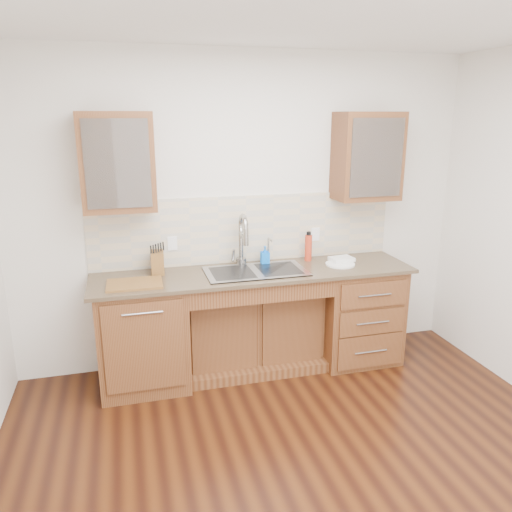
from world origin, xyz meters
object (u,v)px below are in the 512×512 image
object	(u,v)px
plate	(340,264)
cutting_board	(135,284)
soap_bottle	(265,255)
water_bottle	(308,248)
knife_block	(158,262)

from	to	relation	value
plate	cutting_board	size ratio (longest dim) A/B	0.61
soap_bottle	water_bottle	bearing A→B (deg)	3.97
knife_block	water_bottle	bearing A→B (deg)	4.99
plate	cutting_board	bearing A→B (deg)	-177.31
soap_bottle	plate	distance (m)	0.66
water_bottle	plate	world-z (taller)	water_bottle
soap_bottle	knife_block	distance (m)	0.93
water_bottle	plate	xyz separation A→B (m)	(0.22, -0.21, -0.11)
soap_bottle	cutting_board	xyz separation A→B (m)	(-1.13, -0.28, -0.07)
water_bottle	knife_block	xyz separation A→B (m)	(-1.33, -0.03, -0.02)
soap_bottle	cutting_board	distance (m)	1.16
soap_bottle	water_bottle	xyz separation A→B (m)	(0.40, 0.00, 0.04)
water_bottle	plate	size ratio (longest dim) A/B	0.92
plate	knife_block	size ratio (longest dim) A/B	1.37
plate	knife_block	distance (m)	1.57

